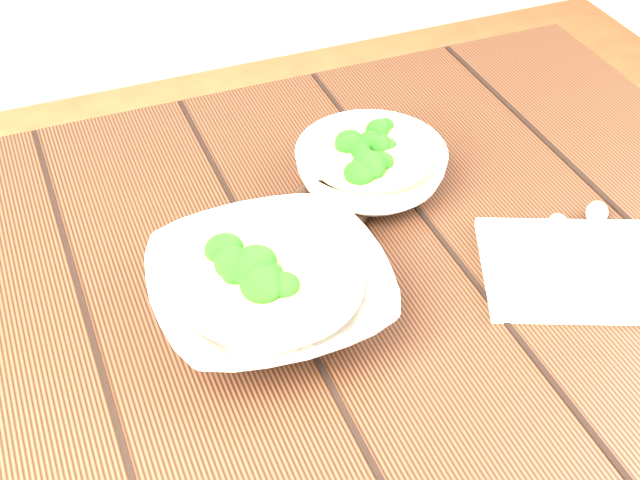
% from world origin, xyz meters
% --- Properties ---
extents(table, '(1.20, 0.80, 0.75)m').
position_xyz_m(table, '(0.00, 0.00, 0.63)').
color(table, '#341B0E').
rests_on(table, ground).
extents(soup_bowl_front, '(0.25, 0.25, 0.07)m').
position_xyz_m(soup_bowl_front, '(-0.04, -0.04, 0.78)').
color(soup_bowl_front, silver).
rests_on(soup_bowl_front, table).
extents(soup_bowl_back, '(0.22, 0.22, 0.07)m').
position_xyz_m(soup_bowl_back, '(0.14, 0.11, 0.78)').
color(soup_bowl_back, silver).
rests_on(soup_bowl_back, table).
extents(trivet, '(0.11, 0.11, 0.02)m').
position_xyz_m(trivet, '(0.08, 0.08, 0.76)').
color(trivet, black).
rests_on(trivet, table).
extents(napkin, '(0.24, 0.22, 0.01)m').
position_xyz_m(napkin, '(0.29, -0.11, 0.76)').
color(napkin, beige).
rests_on(napkin, table).
extents(spoon_left, '(0.09, 0.15, 0.01)m').
position_xyz_m(spoon_left, '(0.29, -0.07, 0.76)').
color(spoon_left, '#AAA496').
rests_on(spoon_left, napkin).
extents(spoon_right, '(0.12, 0.13, 0.01)m').
position_xyz_m(spoon_right, '(0.34, -0.06, 0.76)').
color(spoon_right, '#AAA496').
rests_on(spoon_right, napkin).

